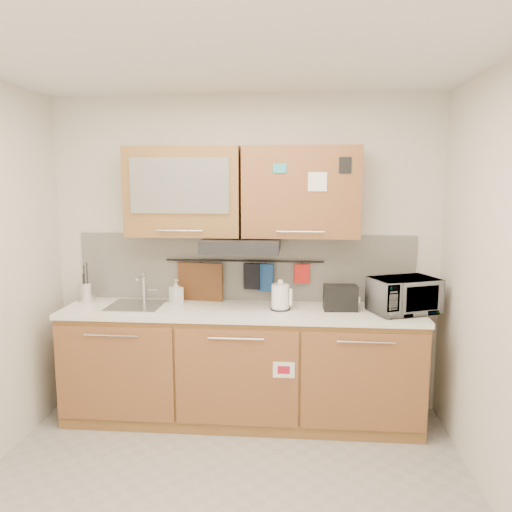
# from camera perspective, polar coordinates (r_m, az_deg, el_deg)

# --- Properties ---
(ceiling) EXTENTS (3.20, 3.20, 0.00)m
(ceiling) POSITION_cam_1_polar(r_m,az_deg,el_deg) (2.73, -5.00, 23.06)
(ceiling) COLOR white
(ceiling) RESTS_ON wall_back
(wall_back) EXTENTS (3.20, 0.00, 3.20)m
(wall_back) POSITION_cam_1_polar(r_m,az_deg,el_deg) (4.17, -1.29, 0.09)
(wall_back) COLOR silver
(wall_back) RESTS_ON ground
(base_cabinet) EXTENTS (2.80, 0.64, 0.88)m
(base_cabinet) POSITION_cam_1_polar(r_m,az_deg,el_deg) (4.11, -1.71, -12.99)
(base_cabinet) COLOR olive
(base_cabinet) RESTS_ON floor
(countertop) EXTENTS (2.82, 0.62, 0.04)m
(countertop) POSITION_cam_1_polar(r_m,az_deg,el_deg) (3.95, -1.74, -6.32)
(countertop) COLOR white
(countertop) RESTS_ON base_cabinet
(backsplash) EXTENTS (2.80, 0.02, 0.56)m
(backsplash) POSITION_cam_1_polar(r_m,az_deg,el_deg) (4.18, -1.30, -1.29)
(backsplash) COLOR silver
(backsplash) RESTS_ON countertop
(upper_cabinets) EXTENTS (1.82, 0.37, 0.70)m
(upper_cabinets) POSITION_cam_1_polar(r_m,az_deg,el_deg) (3.95, -1.65, 7.34)
(upper_cabinets) COLOR olive
(upper_cabinets) RESTS_ON wall_back
(range_hood) EXTENTS (0.60, 0.46, 0.10)m
(range_hood) POSITION_cam_1_polar(r_m,az_deg,el_deg) (3.91, -1.68, 1.29)
(range_hood) COLOR black
(range_hood) RESTS_ON upper_cabinets
(sink) EXTENTS (0.42, 0.40, 0.26)m
(sink) POSITION_cam_1_polar(r_m,az_deg,el_deg) (4.14, -13.52, -5.51)
(sink) COLOR silver
(sink) RESTS_ON countertop
(utensil_rail) EXTENTS (1.30, 0.02, 0.02)m
(utensil_rail) POSITION_cam_1_polar(r_m,az_deg,el_deg) (4.13, -1.36, -0.56)
(utensil_rail) COLOR black
(utensil_rail) RESTS_ON backsplash
(utensil_crock) EXTENTS (0.16, 0.16, 0.33)m
(utensil_crock) POSITION_cam_1_polar(r_m,az_deg,el_deg) (4.38, -18.77, -3.90)
(utensil_crock) COLOR silver
(utensil_crock) RESTS_ON countertop
(kettle) EXTENTS (0.18, 0.17, 0.24)m
(kettle) POSITION_cam_1_polar(r_m,az_deg,el_deg) (3.90, 2.80, -4.79)
(kettle) COLOR white
(kettle) RESTS_ON countertop
(toaster) EXTENTS (0.27, 0.17, 0.20)m
(toaster) POSITION_cam_1_polar(r_m,az_deg,el_deg) (3.94, 9.62, -4.69)
(toaster) COLOR black
(toaster) RESTS_ON countertop
(microwave) EXTENTS (0.57, 0.49, 0.27)m
(microwave) POSITION_cam_1_polar(r_m,az_deg,el_deg) (3.97, 16.53, -4.34)
(microwave) COLOR #999999
(microwave) RESTS_ON countertop
(soap_bottle) EXTENTS (0.13, 0.13, 0.20)m
(soap_bottle) POSITION_cam_1_polar(r_m,az_deg,el_deg) (4.16, -9.12, -3.98)
(soap_bottle) COLOR #999999
(soap_bottle) RESTS_ON countertop
(cutting_board) EXTENTS (0.38, 0.07, 0.47)m
(cutting_board) POSITION_cam_1_polar(r_m,az_deg,el_deg) (4.22, -6.37, -3.96)
(cutting_board) COLOR brown
(cutting_board) RESTS_ON utensil_rail
(oven_mitt) EXTENTS (0.14, 0.06, 0.23)m
(oven_mitt) POSITION_cam_1_polar(r_m,az_deg,el_deg) (4.12, 1.08, -2.47)
(oven_mitt) COLOR navy
(oven_mitt) RESTS_ON utensil_rail
(dark_pouch) EXTENTS (0.14, 0.06, 0.21)m
(dark_pouch) POSITION_cam_1_polar(r_m,az_deg,el_deg) (4.13, -0.47, -2.34)
(dark_pouch) COLOR black
(dark_pouch) RESTS_ON utensil_rail
(pot_holder) EXTENTS (0.13, 0.04, 0.16)m
(pot_holder) POSITION_cam_1_polar(r_m,az_deg,el_deg) (4.11, 5.27, -2.03)
(pot_holder) COLOR red
(pot_holder) RESTS_ON utensil_rail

